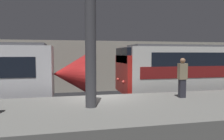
% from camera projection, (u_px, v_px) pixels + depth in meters
% --- Properties ---
extents(ground_plane, '(120.00, 120.00, 0.00)m').
position_uv_depth(ground_plane, '(99.00, 116.00, 10.51)').
color(ground_plane, black).
extents(platform, '(40.00, 4.77, 1.04)m').
position_uv_depth(platform, '(109.00, 120.00, 8.15)').
color(platform, slate).
rests_on(platform, ground).
extents(station_rear_barrier, '(50.00, 0.15, 4.04)m').
position_uv_depth(station_rear_barrier, '(85.00, 66.00, 17.17)').
color(station_rear_barrier, '#B2AD9E').
rests_on(station_rear_barrier, ground).
extents(support_pillar_near, '(0.40, 0.40, 4.07)m').
position_uv_depth(support_pillar_near, '(91.00, 52.00, 7.91)').
color(support_pillar_near, '#47474C').
rests_on(support_pillar_near, platform).
extents(person_walking, '(0.38, 0.24, 1.78)m').
position_uv_depth(person_walking, '(182.00, 77.00, 9.72)').
color(person_walking, '#2D2D38').
rests_on(person_walking, platform).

